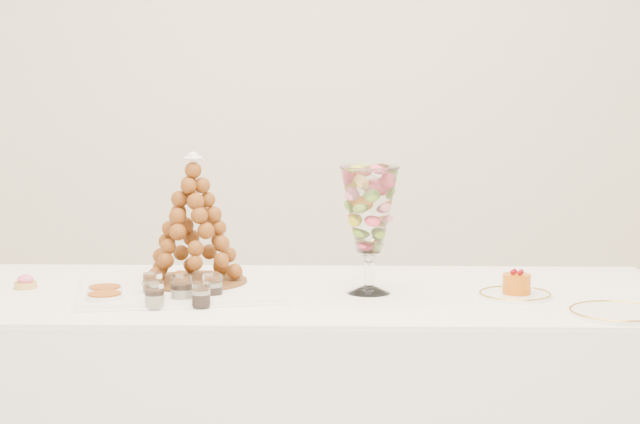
{
  "coord_description": "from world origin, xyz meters",
  "views": [
    {
      "loc": [
        0.0,
        -2.71,
        1.38
      ],
      "look_at": [
        0.03,
        0.22,
        0.99
      ],
      "focal_mm": 60.0,
      "sensor_mm": 36.0,
      "label": 1
    }
  ],
  "objects": [
    {
      "name": "cake_plate",
      "position": [
        0.56,
        0.14,
        0.77
      ],
      "size": [
        0.2,
        0.2,
        0.01
      ],
      "primitive_type": "cylinder",
      "color": "white",
      "rests_on": "buffet_table"
    },
    {
      "name": "verrine_c",
      "position": [
        -0.26,
        0.1,
        0.8
      ],
      "size": [
        0.06,
        0.06,
        0.07
      ],
      "primitive_type": "cylinder",
      "rotation": [
        0.0,
        0.0,
        -0.14
      ],
      "color": "white",
      "rests_on": "buffet_table"
    },
    {
      "name": "verrine_b",
      "position": [
        -0.34,
        0.05,
        0.8
      ],
      "size": [
        0.06,
        0.06,
        0.08
      ],
      "primitive_type": "cylinder",
      "rotation": [
        0.0,
        0.0,
        -0.02
      ],
      "color": "white",
      "rests_on": "buffet_table"
    },
    {
      "name": "verrine_a",
      "position": [
        -0.43,
        0.12,
        0.8
      ],
      "size": [
        0.05,
        0.05,
        0.07
      ],
      "primitive_type": "cylinder",
      "rotation": [
        0.0,
        0.0,
        -0.02
      ],
      "color": "white",
      "rests_on": "buffet_table"
    },
    {
      "name": "lace_tray",
      "position": [
        -0.36,
        0.21,
        0.77
      ],
      "size": [
        0.6,
        0.49,
        0.02
      ],
      "primitive_type": "cube",
      "rotation": [
        0.0,
        0.0,
        0.16
      ],
      "color": "white",
      "rests_on": "buffet_table"
    },
    {
      "name": "verrine_e",
      "position": [
        -0.28,
        0.01,
        0.8
      ],
      "size": [
        0.06,
        0.06,
        0.07
      ],
      "primitive_type": "cylinder",
      "rotation": [
        0.0,
        0.0,
        -0.25
      ],
      "color": "white",
      "rests_on": "buffet_table"
    },
    {
      "name": "verrine_d",
      "position": [
        -0.4,
        0.0,
        0.8
      ],
      "size": [
        0.06,
        0.06,
        0.07
      ],
      "primitive_type": "cylinder",
      "rotation": [
        0.0,
        0.0,
        0.27
      ],
      "color": "white",
      "rests_on": "buffet_table"
    },
    {
      "name": "spare_plate",
      "position": [
        0.78,
        -0.08,
        0.77
      ],
      "size": [
        0.25,
        0.25,
        0.01
      ],
      "primitive_type": "cylinder",
      "color": "white",
      "rests_on": "buffet_table"
    },
    {
      "name": "pink_tart",
      "position": [
        -0.81,
        0.26,
        0.78
      ],
      "size": [
        0.06,
        0.06,
        0.04
      ],
      "color": "tan",
      "rests_on": "buffet_table"
    },
    {
      "name": "ramekin_front",
      "position": [
        -0.54,
        0.04,
        0.78
      ],
      "size": [
        0.1,
        0.1,
        0.03
      ],
      "primitive_type": "cylinder",
      "color": "white",
      "rests_on": "buffet_table"
    },
    {
      "name": "mousse_cake",
      "position": [
        0.56,
        0.14,
        0.8
      ],
      "size": [
        0.08,
        0.08,
        0.07
      ],
      "color": "#CA5C09",
      "rests_on": "cake_plate"
    },
    {
      "name": "croquembouche",
      "position": [
        -0.33,
        0.26,
        0.96
      ],
      "size": [
        0.31,
        0.31,
        0.37
      ],
      "rotation": [
        0.0,
        0.0,
        -0.33
      ],
      "color": "brown",
      "rests_on": "lace_tray"
    },
    {
      "name": "buffet_table",
      "position": [
        0.01,
        0.21,
        0.38
      ],
      "size": [
        2.03,
        0.87,
        0.76
      ],
      "rotation": [
        0.0,
        0.0,
        -0.03
      ],
      "color": "white",
      "rests_on": "ground"
    },
    {
      "name": "macaron_vase",
      "position": [
        0.16,
        0.2,
        0.99
      ],
      "size": [
        0.16,
        0.16,
        0.35
      ],
      "color": "white",
      "rests_on": "buffet_table"
    },
    {
      "name": "ramekin_back",
      "position": [
        -0.56,
        0.13,
        0.78
      ],
      "size": [
        0.1,
        0.1,
        0.03
      ],
      "primitive_type": "cylinder",
      "color": "white",
      "rests_on": "buffet_table"
    }
  ]
}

